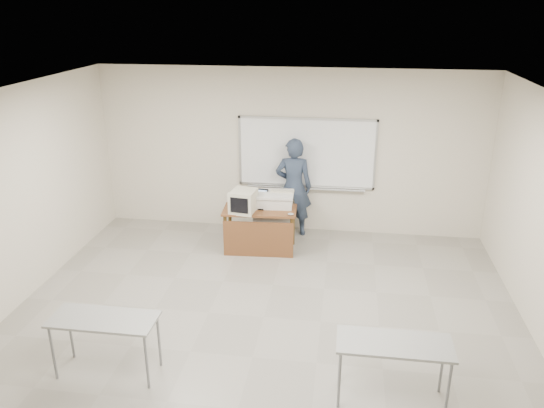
% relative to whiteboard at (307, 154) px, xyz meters
% --- Properties ---
extents(floor, '(7.00, 8.00, 0.01)m').
position_rel_whiteboard_xyz_m(floor, '(-0.30, -3.97, -1.49)').
color(floor, gray).
rests_on(floor, ground).
extents(whiteboard, '(2.48, 0.10, 1.31)m').
position_rel_whiteboard_xyz_m(whiteboard, '(0.00, 0.00, 0.00)').
color(whiteboard, white).
rests_on(whiteboard, floor).
extents(student_desks, '(4.40, 2.20, 0.73)m').
position_rel_whiteboard_xyz_m(student_desks, '(-0.30, -5.32, -0.81)').
color(student_desks, gray).
rests_on(student_desks, floor).
extents(instructor_desk, '(1.24, 0.62, 0.75)m').
position_rel_whiteboard_xyz_m(instructor_desk, '(-0.70, -1.08, -0.97)').
color(instructor_desk, brown).
rests_on(instructor_desk, floor).
extents(podium, '(0.70, 0.51, 0.98)m').
position_rel_whiteboard_xyz_m(podium, '(-0.50, -0.77, -0.99)').
color(podium, beige).
rests_on(podium, floor).
extents(crt_monitor, '(0.40, 0.45, 0.38)m').
position_rel_whiteboard_xyz_m(crt_monitor, '(-0.95, -1.10, -0.55)').
color(crt_monitor, beige).
rests_on(crt_monitor, instructor_desk).
extents(laptop, '(0.37, 0.34, 0.27)m').
position_rel_whiteboard_xyz_m(laptop, '(-0.80, -0.82, -0.67)').
color(laptop, black).
rests_on(laptop, instructor_desk).
extents(mouse, '(0.11, 0.08, 0.04)m').
position_rel_whiteboard_xyz_m(mouse, '(-0.15, -1.17, -0.71)').
color(mouse, gray).
rests_on(mouse, instructor_desk).
extents(keyboard, '(0.40, 0.14, 0.02)m').
position_rel_whiteboard_xyz_m(keyboard, '(-0.35, -0.69, -0.49)').
color(keyboard, beige).
rests_on(keyboard, podium).
extents(presenter, '(0.68, 0.46, 1.82)m').
position_rel_whiteboard_xyz_m(presenter, '(-0.21, -0.21, -0.57)').
color(presenter, black).
rests_on(presenter, floor).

